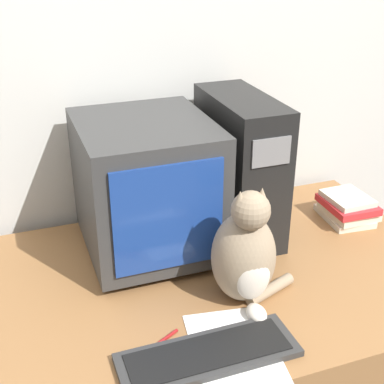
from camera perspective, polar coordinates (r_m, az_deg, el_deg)
wall_back at (r=1.92m, az=-2.19°, el=12.41°), size 7.00×0.05×2.50m
desk at (r=1.91m, az=3.38°, el=-17.82°), size 1.38×0.92×0.76m
crt_monitor at (r=1.68m, az=-4.83°, el=0.56°), size 0.40×0.46×0.44m
computer_tower at (r=1.79m, az=5.10°, el=2.73°), size 0.18×0.42×0.48m
keyboard at (r=1.37m, az=1.75°, el=-16.96°), size 0.45×0.15×0.02m
cat at (r=1.48m, az=5.72°, el=-6.64°), size 0.26×0.24×0.36m
book_stack at (r=2.00m, az=16.23°, el=-1.66°), size 0.17×0.21×0.10m
pen at (r=1.41m, az=-3.67°, el=-15.87°), size 0.13×0.07×0.01m
paper_sheet at (r=1.40m, az=4.51°, el=-16.29°), size 0.25×0.32×0.00m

